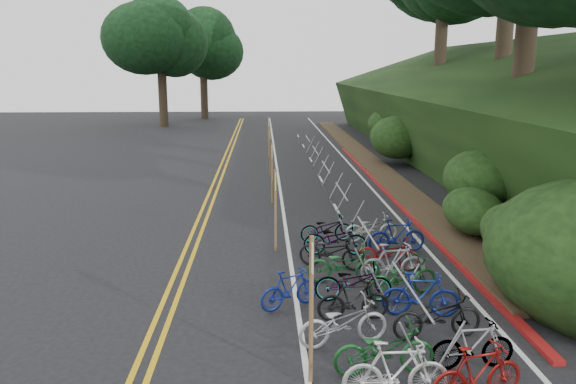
{
  "coord_description": "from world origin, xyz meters",
  "views": [
    {
      "loc": [
        0.25,
        -11.21,
        5.42
      ],
      "look_at": [
        1.08,
        7.28,
        1.3
      ],
      "focal_mm": 35.0,
      "sensor_mm": 36.0,
      "label": 1
    }
  ],
  "objects": [
    {
      "name": "signposts_rest",
      "position": [
        0.6,
        14.0,
        1.43
      ],
      "size": [
        0.08,
        18.4,
        2.5
      ],
      "color": "brown",
      "rests_on": "ground"
    },
    {
      "name": "signpost_near",
      "position": [
        1.04,
        -2.3,
        1.53
      ],
      "size": [
        0.08,
        0.4,
        2.68
      ],
      "color": "brown",
      "rests_on": "ground"
    },
    {
      "name": "red_curb",
      "position": [
        5.7,
        12.0,
        0.05
      ],
      "size": [
        0.25,
        28.0,
        0.1
      ],
      "primitive_type": "cube",
      "color": "maroon",
      "rests_on": "ground"
    },
    {
      "name": "bike_racks_rest",
      "position": [
        3.0,
        13.0,
        0.85
      ],
      "size": [
        1.14,
        23.0,
        1.17
      ],
      "color": "gray",
      "rests_on": "ground"
    },
    {
      "name": "bike_front",
      "position": [
        0.83,
        0.84,
        0.46
      ],
      "size": [
        1.12,
        1.56,
        0.93
      ],
      "primitive_type": "imported",
      "rotation": [
        0.0,
        0.0,
        2.07
      ],
      "color": "navy",
      "rests_on": "ground"
    },
    {
      "name": "embankment",
      "position": [
        12.96,
        19.04,
        2.57
      ],
      "size": [
        14.3,
        48.14,
        9.11
      ],
      "color": "black",
      "rests_on": "ground"
    },
    {
      "name": "bike_valet",
      "position": [
        2.94,
        1.27,
        0.49
      ],
      "size": [
        3.23,
        10.61,
        1.08
      ],
      "color": "beige",
      "rests_on": "ground"
    },
    {
      "name": "ground",
      "position": [
        0.0,
        0.0,
        0.0
      ],
      "size": [
        120.0,
        120.0,
        0.0
      ],
      "primitive_type": "plane",
      "color": "black",
      "rests_on": "ground"
    },
    {
      "name": "road_markings",
      "position": [
        0.63,
        10.1,
        0.0
      ],
      "size": [
        7.47,
        80.0,
        0.01
      ],
      "color": "gold",
      "rests_on": "ground"
    },
    {
      "name": "bike_rack_front",
      "position": [
        3.1,
        -1.07,
        0.89
      ],
      "size": [
        1.17,
        3.05,
        1.22
      ],
      "color": "gray",
      "rests_on": "ground"
    }
  ]
}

